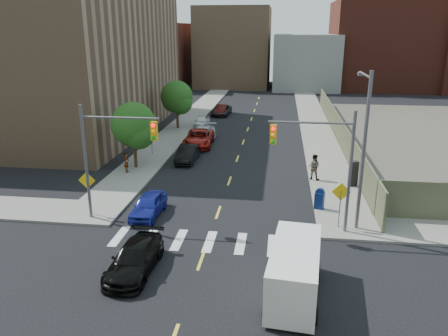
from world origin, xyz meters
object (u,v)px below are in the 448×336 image
(parked_car_maroon, at_px, (221,110))
(parked_car_grey, at_px, (221,110))
(cargo_van, at_px, (295,269))
(payphone, at_px, (353,173))
(pedestrian_west, at_px, (127,162))
(mailbox, at_px, (320,199))
(parked_car_white, at_px, (202,121))
(pedestrian_east, at_px, (314,167))
(parked_car_red, at_px, (199,138))
(black_sedan, at_px, (135,259))
(parked_car_blue, at_px, (148,205))
(parked_car_silver, at_px, (202,134))
(parked_car_black, at_px, (188,154))

(parked_car_maroon, xyz_separation_m, parked_car_grey, (0.00, 0.16, -0.02))
(cargo_van, bearing_deg, payphone, 77.97)
(parked_car_maroon, xyz_separation_m, payphone, (13.22, -26.29, 0.40))
(parked_car_maroon, height_order, cargo_van, cargo_van)
(pedestrian_west, bearing_deg, mailbox, -114.92)
(parked_car_white, distance_m, pedestrian_east, 21.31)
(parked_car_red, distance_m, black_sedan, 23.34)
(parked_car_white, bearing_deg, mailbox, -62.67)
(black_sedan, distance_m, pedestrian_east, 16.96)
(parked_car_grey, bearing_deg, parked_car_white, -96.44)
(mailbox, xyz_separation_m, pedestrian_east, (0.00, 5.72, 0.31))
(payphone, bearing_deg, parked_car_blue, -174.43)
(black_sedan, bearing_deg, parked_car_maroon, 93.49)
(parked_car_white, distance_m, payphone, 23.76)
(parked_car_maroon, bearing_deg, cargo_van, -77.13)
(parked_car_red, bearing_deg, parked_car_grey, 86.86)
(cargo_van, distance_m, pedestrian_east, 15.25)
(parked_car_silver, relative_size, black_sedan, 1.13)
(parked_car_silver, bearing_deg, pedestrian_east, -41.80)
(parked_car_silver, relative_size, pedestrian_east, 2.69)
(parked_car_blue, distance_m, parked_car_maroon, 33.02)
(parked_car_black, bearing_deg, parked_car_white, 95.70)
(parked_car_red, distance_m, cargo_van, 25.74)
(parked_car_black, xyz_separation_m, pedestrian_west, (-4.07, -4.02, 0.25))
(parked_car_black, distance_m, payphone, 14.11)
(parked_car_blue, distance_m, parked_car_grey, 33.17)
(parked_car_blue, height_order, parked_car_silver, parked_car_silver)
(payphone, bearing_deg, black_sedan, -153.60)
(parked_car_red, height_order, cargo_van, cargo_van)
(parked_car_red, bearing_deg, parked_car_black, -93.14)
(parked_car_silver, xyz_separation_m, pedestrian_east, (10.50, -10.99, 0.36))
(mailbox, distance_m, pedestrian_west, 15.59)
(parked_car_blue, bearing_deg, black_sedan, -77.05)
(parked_car_grey, height_order, mailbox, mailbox)
(parked_car_blue, xyz_separation_m, parked_car_white, (-1.30, 25.53, -0.01))
(cargo_van, height_order, pedestrian_east, cargo_van)
(cargo_van, xyz_separation_m, pedestrian_east, (1.78, 15.14, -0.11))
(parked_car_red, height_order, parked_car_maroon, parked_car_red)
(payphone, bearing_deg, parked_car_grey, 95.18)
(parked_car_red, height_order, parked_car_silver, parked_car_red)
(parked_car_black, height_order, payphone, payphone)
(mailbox, distance_m, pedestrian_east, 5.73)
(mailbox, relative_size, pedestrian_west, 0.86)
(parked_car_blue, relative_size, pedestrian_east, 2.01)
(cargo_van, relative_size, mailbox, 3.84)
(parked_car_black, bearing_deg, black_sedan, -85.58)
(black_sedan, distance_m, payphone, 17.78)
(parked_car_black, xyz_separation_m, parked_car_grey, (0.00, 21.55, -0.04))
(cargo_van, xyz_separation_m, payphone, (4.51, 14.07, -0.16))
(parked_car_blue, height_order, parked_car_black, parked_car_black)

